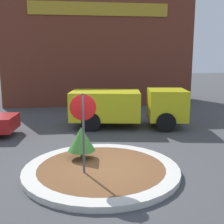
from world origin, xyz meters
name	(u,v)px	position (x,y,z in m)	size (l,w,h in m)	color
ground_plane	(101,172)	(0.00, 0.00, 0.00)	(120.00, 120.00, 0.00)	#474749
traffic_island	(101,170)	(0.00, 0.00, 0.09)	(4.87, 4.87, 0.17)	beige
stop_sign	(83,120)	(-0.55, -0.36, 1.77)	(0.76, 0.07, 2.54)	#4C4C51
island_shrub	(81,139)	(-0.60, 0.88, 0.85)	(0.93, 0.93, 1.08)	brown
utility_truck	(127,105)	(1.84, 5.84, 1.13)	(6.13, 3.06, 1.96)	gold
storefront_building	(97,54)	(0.99, 15.39, 3.88)	(14.10, 6.07, 7.76)	brown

